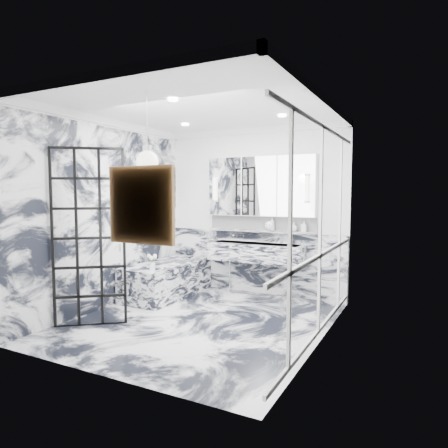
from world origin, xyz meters
The scene contains 25 objects.
floor centered at (0.00, 0.00, 0.00)m, with size 3.60×3.60×0.00m, color white.
ceiling centered at (0.00, 0.00, 2.80)m, with size 3.60×3.60×0.00m, color white.
wall_back centered at (0.00, 1.80, 1.40)m, with size 3.60×3.60×0.00m, color white.
wall_front centered at (0.00, -1.80, 1.40)m, with size 3.60×3.60×0.00m, color white.
wall_left centered at (-1.60, 0.00, 1.40)m, with size 3.60×3.60×0.00m, color white.
wall_right centered at (1.60, 0.00, 1.40)m, with size 3.60×3.60×0.00m, color white.
marble_clad_back centered at (0.00, 1.78, 0.53)m, with size 3.18×0.05×1.05m, color white.
marble_clad_left centered at (-1.59, 0.00, 1.34)m, with size 0.02×3.56×2.68m, color white.
panel_molding centered at (1.58, 0.00, 1.30)m, with size 0.03×3.40×2.30m, color white.
soap_bottle_a centered at (0.37, 1.71, 1.20)m, with size 0.08×0.09×0.22m, color #8C5919.
soap_bottle_b centered at (0.91, 1.71, 1.18)m, with size 0.08×0.08×0.18m, color #4C4C51.
soap_bottle_c centered at (0.74, 1.71, 1.17)m, with size 0.12×0.12×0.15m, color silver.
face_pot centered at (0.32, 1.71, 1.17)m, with size 0.16×0.16×0.16m, color white.
amber_bottle centered at (0.29, 1.71, 1.14)m, with size 0.04×0.04×0.10m, color #8C5919.
flower_vase centered at (-1.00, 0.28, 0.61)m, with size 0.08×0.08×0.12m, color silver.
crittall_door centered at (-1.19, -0.78, 1.14)m, with size 0.88×0.04×2.27m, color black, non-canonical shape.
artwork centered at (0.45, -1.76, 1.61)m, with size 0.58×0.06×0.58m, color #B55012.
pendant_light centered at (0.08, -1.19, 2.03)m, with size 0.23×0.23×0.23m, color white.
trough_sink centered at (0.15, 1.55, 0.73)m, with size 1.60×0.45×0.30m, color silver.
ledge centered at (0.15, 1.72, 1.07)m, with size 1.90×0.14×0.04m, color silver.
subway_tile centered at (0.15, 1.78, 1.21)m, with size 1.90×0.03×0.23m, color white.
mirror_cabinet centered at (0.15, 1.73, 1.82)m, with size 1.90×0.16×1.00m, color white.
sconce_left centered at (-0.67, 1.63, 1.78)m, with size 0.07×0.07×0.40m, color white.
sconce_right centered at (0.97, 1.63, 1.78)m, with size 0.07×0.07×0.40m, color white.
bathtub centered at (-1.18, 0.90, 0.28)m, with size 0.75×1.65×0.55m, color silver.
Camera 1 is at (2.67, -4.49, 1.72)m, focal length 32.00 mm.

